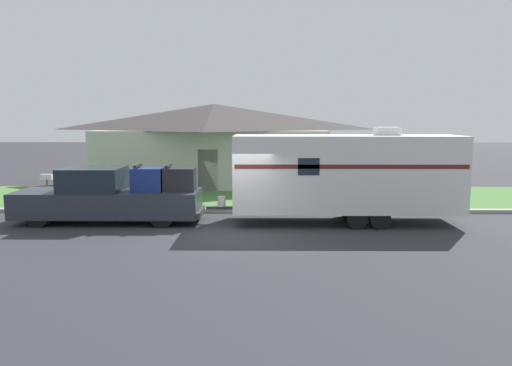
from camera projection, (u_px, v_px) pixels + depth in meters
The scene contains 7 objects.
ground_plane at pixel (233, 235), 15.68m from camera, with size 120.00×120.00×0.00m, color #2D2D33.
curb_strip at pixel (239, 211), 19.39m from camera, with size 80.00×0.30×0.14m.
lawn_strip at pixel (242, 197), 23.01m from camera, with size 80.00×7.00×0.03m.
house_across_street at pixel (214, 142), 28.30m from camera, with size 13.04×7.95×4.43m.
pickup_truck at pixel (111, 197), 17.48m from camera, with size 6.49×1.98×2.04m.
travel_trailer at pixel (346, 173), 17.29m from camera, with size 8.74×2.33×3.34m.
mailbox at pixel (47, 182), 20.35m from camera, with size 0.48×0.20×1.37m.
Camera 1 is at (0.86, -15.33, 3.65)m, focal length 35.00 mm.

